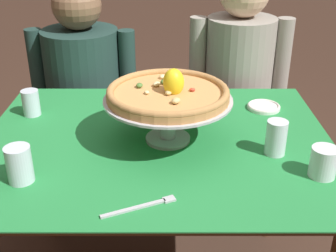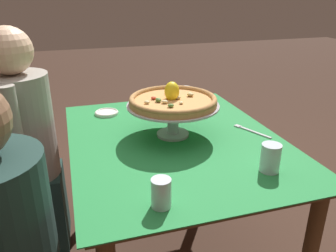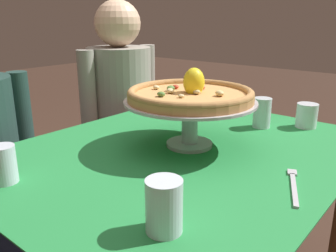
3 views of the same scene
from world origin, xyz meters
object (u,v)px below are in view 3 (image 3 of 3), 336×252
pizza_stand (189,111)px  diner_right (122,125)px  water_glass_front_left (164,210)px  water_glass_side_right (262,114)px  pizza (190,94)px  water_glass_back_left (4,167)px  water_glass_front_right (307,117)px  dinner_fork (294,185)px  side_plate (192,109)px

pizza_stand → diner_right: bearing=63.7°
pizza_stand → water_glass_front_left: size_ratio=3.84×
water_glass_side_right → diner_right: 0.81m
pizza → water_glass_side_right: size_ratio=3.49×
pizza_stand → water_glass_back_left: (-0.52, 0.20, -0.07)m
pizza → water_glass_side_right: (0.34, -0.09, -0.12)m
pizza → water_glass_back_left: pizza is taller
water_glass_back_left → water_glass_side_right: bearing=-19.0°
water_glass_front_left → water_glass_side_right: 0.78m
pizza → water_glass_front_right: (0.45, -0.23, -0.13)m
pizza_stand → water_glass_front_right: bearing=-26.6°
pizza → dinner_fork: (-0.07, -0.38, -0.17)m
water_glass_side_right → water_glass_front_left: bearing=-168.3°
water_glass_front_left → side_plate: water_glass_front_left is taller
water_glass_front_left → dinner_fork: (0.36, -0.12, -0.04)m
water_glass_side_right → diner_right: size_ratio=0.09×
water_glass_front_left → dinner_fork: size_ratio=0.56×
water_glass_front_right → side_plate: size_ratio=0.72×
pizza_stand → diner_right: diner_right is taller
pizza_stand → water_glass_front_right: pizza_stand is taller
water_glass_back_left → water_glass_front_right: bearing=-23.8°
pizza → water_glass_front_left: 0.51m
dinner_fork → diner_right: diner_right is taller
dinner_fork → water_glass_back_left: bearing=128.0°
water_glass_back_left → water_glass_front_right: size_ratio=1.07×
pizza_stand → water_glass_back_left: size_ratio=4.29×
water_glass_front_right → dinner_fork: 0.54m
pizza_stand → pizza: 0.06m
pizza_stand → dinner_fork: 0.40m
side_plate → diner_right: diner_right is taller
pizza → water_glass_side_right: pizza is taller
pizza_stand → water_glass_front_right: size_ratio=4.59×
dinner_fork → water_glass_side_right: bearing=34.8°
water_glass_front_right → side_plate: 0.49m
water_glass_front_right → pizza_stand: bearing=153.4°
water_glass_side_right → dinner_fork: bearing=-145.2°
diner_right → pizza_stand: bearing=-116.3°
pizza → water_glass_front_right: pizza is taller
side_plate → water_glass_front_left: bearing=-147.5°
pizza → water_glass_side_right: bearing=-15.3°
water_glass_back_left → side_plate: water_glass_back_left is taller
water_glass_front_left → side_plate: bearing=32.5°
water_glass_front_left → side_plate: size_ratio=0.86×
pizza → water_glass_front_left: size_ratio=3.62×
pizza → water_glass_front_right: size_ratio=4.32×
diner_right → side_plate: bearing=-85.3°
water_glass_front_left → water_glass_front_right: water_glass_front_left is taller
pizza → side_plate: (0.38, 0.26, -0.17)m
water_glass_back_left → dinner_fork: 0.73m
side_plate → diner_right: 0.46m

